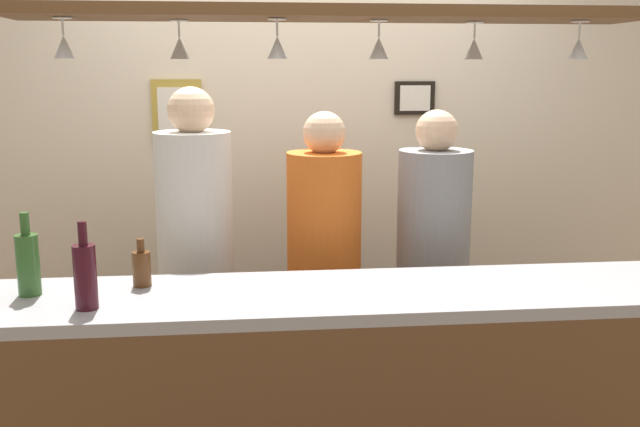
% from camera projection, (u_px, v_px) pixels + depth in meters
% --- Properties ---
extents(back_wall, '(4.40, 0.06, 2.60)m').
position_uv_depth(back_wall, '(301.00, 165.00, 3.99)').
color(back_wall, beige).
rests_on(back_wall, ground_plane).
extents(bar_counter, '(2.70, 0.55, 1.03)m').
position_uv_depth(bar_counter, '(338.00, 395.00, 2.55)').
color(bar_counter, '#99999E').
rests_on(bar_counter, ground_plane).
extents(overhead_glass_rack, '(2.20, 0.36, 0.04)m').
position_uv_depth(overhead_glass_rack, '(332.00, 13.00, 2.49)').
color(overhead_glass_rack, brown).
extents(hanging_wineglass_far_left, '(0.07, 0.07, 0.13)m').
position_uv_depth(hanging_wineglass_far_left, '(64.00, 46.00, 2.38)').
color(hanging_wineglass_far_left, silver).
rests_on(hanging_wineglass_far_left, overhead_glass_rack).
extents(hanging_wineglass_left, '(0.07, 0.07, 0.13)m').
position_uv_depth(hanging_wineglass_left, '(180.00, 47.00, 2.51)').
color(hanging_wineglass_left, silver).
rests_on(hanging_wineglass_left, overhead_glass_rack).
extents(hanging_wineglass_center_left, '(0.07, 0.07, 0.13)m').
position_uv_depth(hanging_wineglass_center_left, '(277.00, 46.00, 2.44)').
color(hanging_wineglass_center_left, silver).
rests_on(hanging_wineglass_center_left, overhead_glass_rack).
extents(hanging_wineglass_center, '(0.07, 0.07, 0.13)m').
position_uv_depth(hanging_wineglass_center, '(379.00, 47.00, 2.52)').
color(hanging_wineglass_center, silver).
rests_on(hanging_wineglass_center, overhead_glass_rack).
extents(hanging_wineglass_center_right, '(0.07, 0.07, 0.13)m').
position_uv_depth(hanging_wineglass_center_right, '(474.00, 48.00, 2.61)').
color(hanging_wineglass_center_right, silver).
rests_on(hanging_wineglass_center_right, overhead_glass_rack).
extents(hanging_wineglass_right, '(0.07, 0.07, 0.13)m').
position_uv_depth(hanging_wineglass_right, '(578.00, 47.00, 2.56)').
color(hanging_wineglass_right, silver).
rests_on(hanging_wineglass_right, overhead_glass_rack).
extents(person_left_white_patterned_shirt, '(0.34, 0.34, 1.75)m').
position_uv_depth(person_left_white_patterned_shirt, '(196.00, 242.00, 3.25)').
color(person_left_white_patterned_shirt, '#2D334C').
rests_on(person_left_white_patterned_shirt, ground_plane).
extents(person_middle_orange_shirt, '(0.34, 0.34, 1.64)m').
position_uv_depth(person_middle_orange_shirt, '(324.00, 254.00, 3.33)').
color(person_middle_orange_shirt, '#2D334C').
rests_on(person_middle_orange_shirt, ground_plane).
extents(person_right_grey_shirt, '(0.34, 0.34, 1.64)m').
position_uv_depth(person_right_grey_shirt, '(433.00, 250.00, 3.38)').
color(person_right_grey_shirt, '#2D334C').
rests_on(person_right_grey_shirt, ground_plane).
extents(bottle_champagne_green, '(0.08, 0.08, 0.30)m').
position_uv_depth(bottle_champagne_green, '(28.00, 263.00, 2.56)').
color(bottle_champagne_green, '#2D5623').
rests_on(bottle_champagne_green, bar_counter).
extents(bottle_beer_brown_stubby, '(0.07, 0.07, 0.18)m').
position_uv_depth(bottle_beer_brown_stubby, '(142.00, 268.00, 2.68)').
color(bottle_beer_brown_stubby, '#512D14').
rests_on(bottle_beer_brown_stubby, bar_counter).
extents(bottle_wine_dark_red, '(0.08, 0.08, 0.30)m').
position_uv_depth(bottle_wine_dark_red, '(85.00, 275.00, 2.41)').
color(bottle_wine_dark_red, '#380F19').
rests_on(bottle_wine_dark_red, bar_counter).
extents(picture_frame_caricature, '(0.26, 0.02, 0.34)m').
position_uv_depth(picture_frame_caricature, '(177.00, 112.00, 3.83)').
color(picture_frame_caricature, '#B29338').
rests_on(picture_frame_caricature, back_wall).
extents(picture_frame_upper_small, '(0.22, 0.02, 0.18)m').
position_uv_depth(picture_frame_upper_small, '(415.00, 98.00, 3.94)').
color(picture_frame_upper_small, black).
rests_on(picture_frame_upper_small, back_wall).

